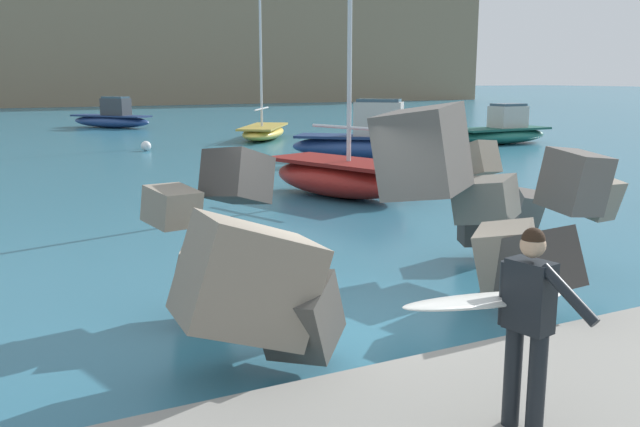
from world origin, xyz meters
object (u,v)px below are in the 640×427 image
at_px(surfer_with_board, 515,312).
at_px(boat_near_centre, 340,176).
at_px(mooring_buoy_middle, 146,146).
at_px(boat_mid_left, 369,141).
at_px(boat_near_right, 112,118).
at_px(boat_far_centre, 264,131).
at_px(boat_near_left, 502,131).

distance_m(surfer_with_board, boat_near_centre, 13.03).
bearing_deg(mooring_buoy_middle, boat_near_centre, -81.57).
height_order(boat_near_centre, boat_mid_left, boat_near_centre).
distance_m(boat_mid_left, mooring_buoy_middle, 10.16).
relative_size(boat_near_right, boat_far_centre, 0.77).
bearing_deg(boat_far_centre, boat_near_right, 114.57).
bearing_deg(boat_mid_left, boat_near_centre, -126.19).
xyz_separation_m(boat_near_centre, boat_mid_left, (5.04, 6.88, 0.16)).
xyz_separation_m(boat_far_centre, mooring_buoy_middle, (-6.78, -2.94, -0.21)).
height_order(boat_near_left, boat_mid_left, boat_mid_left).
height_order(boat_near_right, boat_far_centre, boat_far_centre).
bearing_deg(surfer_with_board, mooring_buoy_middle, 84.00).
distance_m(boat_mid_left, boat_far_centre, 10.18).
distance_m(surfer_with_board, boat_mid_left, 21.38).
distance_m(surfer_with_board, boat_near_left, 28.84).
bearing_deg(boat_far_centre, boat_near_centre, -105.37).
xyz_separation_m(boat_near_left, mooring_buoy_middle, (-16.27, 4.52, -0.38)).
relative_size(boat_near_centre, boat_mid_left, 1.28).
xyz_separation_m(boat_near_left, boat_mid_left, (-9.14, -2.71, 0.13)).
bearing_deg(boat_near_centre, boat_near_right, 91.68).
relative_size(surfer_with_board, boat_mid_left, 0.37).
xyz_separation_m(boat_near_right, mooring_buoy_middle, (-1.23, -15.07, -0.40)).
bearing_deg(boat_near_centre, boat_near_left, 34.08).
distance_m(boat_near_left, boat_near_centre, 17.12).
xyz_separation_m(surfer_with_board, boat_near_left, (19.02, 21.66, -0.68)).
relative_size(boat_near_right, mooring_buoy_middle, 12.65).
distance_m(boat_near_centre, boat_far_centre, 17.68).
distance_m(surfer_with_board, boat_near_right, 41.44).
height_order(boat_near_left, boat_far_centre, boat_far_centre).
height_order(boat_near_left, boat_near_centre, boat_near_centre).
bearing_deg(boat_far_centre, surfer_with_board, -108.12).
bearing_deg(boat_near_left, boat_far_centre, 141.84).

